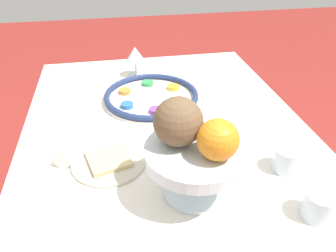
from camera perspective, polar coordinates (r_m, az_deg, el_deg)
The scene contains 12 objects.
dining_table at distance 1.26m, azimuth -0.40°, elevation -13.50°, with size 1.14×0.87×0.71m.
seder_plate at distance 1.16m, azimuth -2.92°, elevation 5.19°, with size 0.33×0.33×0.03m.
wine_glass at distance 1.33m, azimuth -5.74°, elevation 12.18°, with size 0.07×0.07×0.12m.
fruit_stand at distance 0.73m, azimuth 4.67°, elevation -5.63°, with size 0.22×0.22×0.13m.
orange_fruit at distance 0.66m, azimuth 8.69°, elevation -2.38°, with size 0.09×0.09×0.09m.
coconut at distance 0.69m, azimuth 1.79°, elevation 0.76°, with size 0.11×0.11×0.11m.
bread_plate at distance 0.89m, azimuth -10.26°, elevation -5.99°, with size 0.20×0.20×0.02m.
napkin_roll at distance 0.94m, azimuth -16.36°, elevation -3.14°, with size 0.15×0.09×0.05m.
cup_near at distance 0.89m, azimuth 20.06°, elevation -5.50°, with size 0.07×0.07×0.06m.
cup_mid at distance 0.79m, azimuth 24.81°, elevation -12.38°, with size 0.07×0.07×0.06m.
fork_left at distance 1.24m, azimuth 10.71°, elevation 5.92°, with size 0.06×0.20×0.01m.
fork_right at distance 1.21m, azimuth 11.18°, elevation 5.27°, with size 0.08×0.20×0.01m.
Camera 1 is at (0.85, -0.15, 1.27)m, focal length 35.00 mm.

